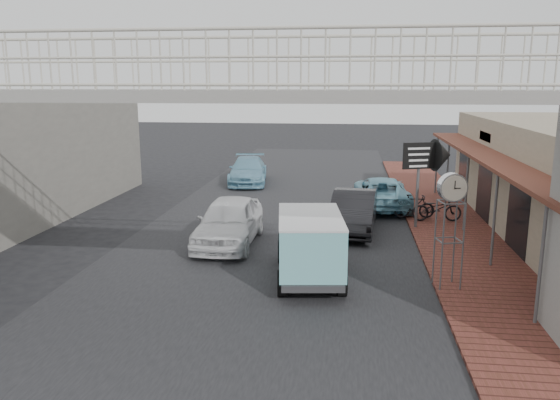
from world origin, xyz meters
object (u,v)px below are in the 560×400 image
(motorcycle_near, at_px, (437,209))
(motorcycle_far, at_px, (414,206))
(angkot_far, at_px, (248,171))
(arrow_sign, at_px, (440,156))
(dark_sedan, at_px, (353,211))
(street_clock, at_px, (452,193))
(angkot_curb, at_px, (381,192))
(angkot_van, at_px, (310,238))
(white_hatchback, at_px, (229,221))

(motorcycle_near, distance_m, motorcycle_far, 0.90)
(angkot_far, distance_m, arrow_sign, 12.45)
(dark_sedan, distance_m, angkot_far, 10.86)
(dark_sedan, height_order, street_clock, street_clock)
(angkot_far, bearing_deg, motorcycle_near, -48.41)
(motorcycle_far, xyz_separation_m, arrow_sign, (0.67, -1.18, 2.17))
(angkot_curb, relative_size, arrow_sign, 1.49)
(angkot_far, bearing_deg, arrow_sign, -51.55)
(dark_sedan, xyz_separation_m, arrow_sign, (3.10, 0.67, 2.02))
(dark_sedan, distance_m, motorcycle_far, 3.05)
(angkot_curb, distance_m, motorcycle_near, 3.28)
(motorcycle_near, xyz_separation_m, street_clock, (-0.80, -7.13, 2.02))
(motorcycle_far, bearing_deg, angkot_van, 147.25)
(dark_sedan, height_order, angkot_curb, dark_sedan)
(white_hatchback, bearing_deg, motorcycle_near, 26.26)
(white_hatchback, distance_m, street_clock, 7.69)
(white_hatchback, distance_m, motorcycle_near, 8.30)
(angkot_curb, height_order, street_clock, street_clock)
(angkot_far, xyz_separation_m, motorcycle_far, (8.11, -7.40, -0.12))
(angkot_van, xyz_separation_m, arrow_sign, (4.33, 6.00, 1.56))
(angkot_far, relative_size, angkot_van, 1.20)
(angkot_far, xyz_separation_m, motorcycle_near, (8.91, -7.80, -0.10))
(motorcycle_far, distance_m, arrow_sign, 2.56)
(white_hatchback, relative_size, motorcycle_near, 2.45)
(dark_sedan, xyz_separation_m, angkot_curb, (1.24, 4.06, -0.06))
(angkot_van, height_order, motorcycle_far, angkot_van)
(angkot_far, height_order, arrow_sign, arrow_sign)
(motorcycle_far, relative_size, street_clock, 0.52)
(street_clock, relative_size, arrow_sign, 0.93)
(dark_sedan, height_order, motorcycle_far, dark_sedan)
(white_hatchback, relative_size, dark_sedan, 1.04)
(angkot_van, xyz_separation_m, motorcycle_near, (4.47, 6.78, -0.59))
(angkot_far, xyz_separation_m, arrow_sign, (8.78, -8.58, 2.05))
(angkot_van, height_order, street_clock, street_clock)
(dark_sedan, distance_m, angkot_van, 5.49)
(angkot_van, relative_size, motorcycle_far, 2.52)
(motorcycle_far, bearing_deg, street_clock, 174.28)
(street_clock, bearing_deg, motorcycle_far, 77.62)
(dark_sedan, relative_size, angkot_far, 0.92)
(dark_sedan, bearing_deg, street_clock, -62.15)
(angkot_curb, bearing_deg, motorcycle_far, 116.40)
(angkot_curb, bearing_deg, angkot_far, -38.64)
(white_hatchback, bearing_deg, arrow_sign, 21.58)
(angkot_van, xyz_separation_m, motorcycle_far, (3.66, 7.18, -0.61))
(motorcycle_near, bearing_deg, angkot_van, 141.57)
(angkot_van, bearing_deg, motorcycle_far, 55.80)
(angkot_van, relative_size, motorcycle_near, 2.11)
(angkot_curb, height_order, motorcycle_near, angkot_curb)
(angkot_far, bearing_deg, motorcycle_far, -49.59)
(dark_sedan, bearing_deg, motorcycle_near, 28.95)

